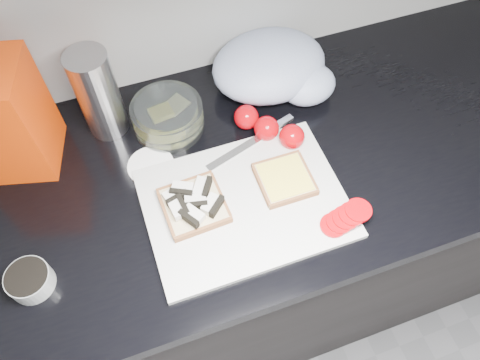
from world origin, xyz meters
The scene contains 14 objects.
base_cabinet centered at (0.00, 1.20, 0.43)m, with size 3.50×0.60×0.86m, color black.
countertop centered at (0.00, 1.20, 0.88)m, with size 3.50×0.64×0.04m, color black.
cutting_board centered at (0.08, 1.09, 0.91)m, with size 0.40×0.30×0.01m, color silver.
bread_left centered at (-0.02, 1.12, 0.92)m, with size 0.13×0.13×0.04m.
bread_right centered at (0.17, 1.11, 0.92)m, with size 0.11×0.11×0.02m.
tomato_slices centered at (0.25, 0.99, 0.92)m, with size 0.12×0.07×0.02m.
knife centered at (0.17, 1.24, 0.92)m, with size 0.23×0.08×0.01m.
seed_tub centered at (-0.35, 1.07, 0.92)m, with size 0.08×0.08×0.04m.
tub_lid centered at (-0.08, 1.25, 0.90)m, with size 0.10×0.10×0.01m, color white.
glass_bowl centered at (-0.01, 1.34, 0.93)m, with size 0.16×0.16×0.07m.
bread_bag centered at (-0.33, 1.37, 1.03)m, with size 0.16×0.15×0.25m, color #ED3203.
steel_canister centered at (-0.14, 1.39, 1.00)m, with size 0.09×0.09×0.21m, color #A6A5AA.
grocery_bag centered at (0.26, 1.38, 0.96)m, with size 0.28×0.25×0.12m.
whole_tomatoes centered at (0.19, 1.24, 0.93)m, with size 0.13×0.14×0.06m.
Camera 1 is at (-0.09, 0.66, 1.73)m, focal length 35.00 mm.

